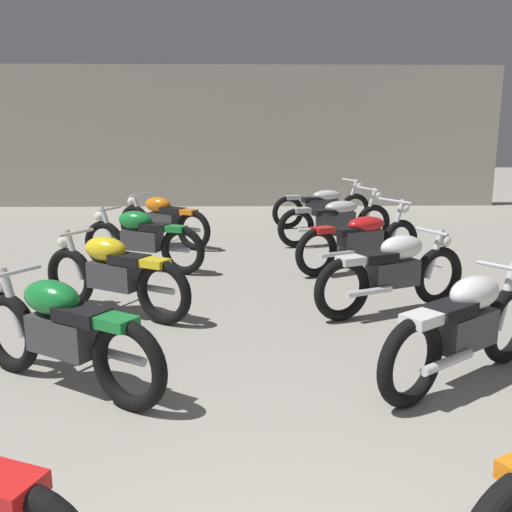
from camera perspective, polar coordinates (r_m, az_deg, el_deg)
The scene contains 10 objects.
back_wall at distance 14.89m, azimuth -0.81°, elevation 12.05°, with size 13.09×0.24×3.60m, color #9E998E.
motorcycle_left_row_1 at distance 4.47m, azimuth -19.17°, elevation -7.32°, with size 1.73×1.13×0.88m.
motorcycle_left_row_2 at distance 6.12m, azimuth -14.36°, elevation -1.71°, with size 1.77×1.07×0.88m.
motorcycle_left_row_3 at distance 8.04m, azimuth -11.63°, elevation 1.77°, with size 1.85×0.88×0.88m.
motorcycle_left_row_4 at distance 9.71m, azimuth -9.52°, elevation 3.68°, with size 1.72×1.15×0.88m.
motorcycle_right_row_1 at distance 4.63m, azimuth 20.63°, elevation -6.75°, with size 1.66×1.25×0.88m.
motorcycle_right_row_2 at distance 6.20m, azimuth 13.90°, elevation -1.51°, with size 1.84×0.91×0.88m.
motorcycle_right_row_3 at distance 8.02m, azimuth 10.69°, elevation 1.74°, with size 1.97×1.15×0.97m.
motorcycle_right_row_4 at distance 9.82m, azimuth 8.23°, elevation 3.78°, with size 2.10×0.91×0.97m.
motorcycle_right_row_5 at distance 11.63m, azimuth 6.84°, elevation 5.17°, with size 2.12×0.87×0.97m.
Camera 1 is at (-0.15, -1.22, 1.92)m, focal length 39.15 mm.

